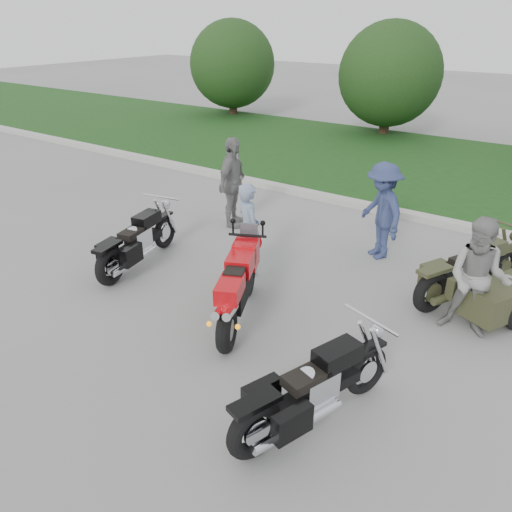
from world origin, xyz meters
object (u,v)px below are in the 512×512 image
Objects in this scene: sportbike_red at (238,286)px; person_grey at (478,279)px; cruiser_sidecar at (489,287)px; person_stripe at (249,230)px; cruiser_right at (310,393)px; cruiser_left at (136,244)px; person_denim at (381,211)px; person_back at (232,183)px.

person_grey reaches higher than sportbike_red.
cruiser_sidecar is 3.84m from person_stripe.
cruiser_right is 1.26× the size of person_grey.
person_stripe reaches higher than sportbike_red.
cruiser_left is 2.05m from person_stripe.
sportbike_red is 3.29m from person_grey.
person_denim is (-2.12, 0.90, 0.47)m from cruiser_sidecar.
sportbike_red is at bearing -115.28° from cruiser_sidecar.
sportbike_red is 1.07× the size of person_back.
person_stripe is at bearing -148.97° from person_back.
person_denim is 3.15m from person_back.
person_grey is at bearing -69.73° from cruiser_sidecar.
cruiser_sidecar is 5.30m from person_back.
person_back reaches higher than person_denim.
cruiser_right is at bearing -37.86° from person_denim.
person_grey is at bearing 90.14° from cruiser_right.
sportbike_red is 1.17× the size of person_grey.
cruiser_left is 4.71m from cruiser_right.
cruiser_sidecar is at bearing 14.50° from sportbike_red.
person_stripe is at bearing -90.57° from person_denim.
cruiser_sidecar is (1.03, 3.59, -0.02)m from cruiser_right.
cruiser_sidecar is 1.26× the size of person_grey.
cruiser_left is at bearing 161.76° from person_back.
person_denim reaches higher than cruiser_left.
person_denim is at bearing -97.35° from person_back.
sportbike_red is at bearing 150.75° from person_stripe.
person_stripe is at bearing 17.05° from cruiser_left.
person_back is (-4.21, 4.15, 0.50)m from cruiser_right.
person_grey is 0.97× the size of person_denim.
sportbike_red is at bearing 165.96° from cruiser_right.
sportbike_red is at bearing -153.15° from person_grey.
cruiser_right is at bearing -148.08° from person_back.
person_denim is at bearing -177.65° from cruiser_sidecar.
cruiser_sidecar is 1.34× the size of person_stripe.
cruiser_left is 1.20× the size of person_back.
person_stripe is (-2.65, 2.56, 0.37)m from cruiser_right.
cruiser_right is 3.71m from person_stripe.
person_back is (0.21, 2.54, 0.50)m from cruiser_left.
sportbike_red is 1.13× the size of person_denim.
person_back reaches higher than cruiser_left.
cruiser_left is at bearing -100.66° from person_denim.
person_denim reaches higher than cruiser_right.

